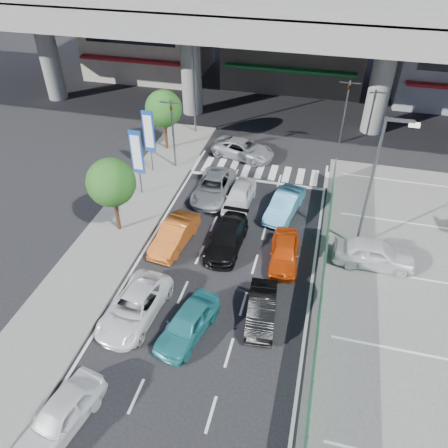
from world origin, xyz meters
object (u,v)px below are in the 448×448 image
(tree_near, at_px, (111,183))
(taxi_orange_right, at_px, (284,252))
(crossing_wagon_silver, at_px, (243,149))
(street_lamp_right, at_px, (376,176))
(parked_sedan_white, at_px, (374,254))
(taxi_teal_mid, at_px, (188,323))
(signboard_near, at_px, (137,154))
(taxi_orange_left, at_px, (175,235))
(wagon_silver_front_left, at_px, (213,187))
(tree_far, at_px, (164,109))
(traffic_light_left, at_px, (172,118))
(traffic_cone, at_px, (369,250))
(kei_truck_front_right, at_px, (285,205))
(traffic_light_right, at_px, (348,96))
(signboard_far, at_px, (149,133))
(sedan_black_mid, at_px, (227,238))
(hatch_black_mid_right, at_px, (262,309))
(street_lamp_left, at_px, (195,77))
(sedan_white_front_mid, at_px, (239,196))
(sedan_white_mid_left, at_px, (135,307))
(van_white_back_left, at_px, (60,416))

(tree_near, height_order, taxi_orange_right, tree_near)
(taxi_orange_right, height_order, crossing_wagon_silver, crossing_wagon_silver)
(street_lamp_right, distance_m, parked_sedan_white, 4.26)
(taxi_teal_mid, xyz_separation_m, crossing_wagon_silver, (-1.15, 17.18, -0.01))
(signboard_near, distance_m, tree_near, 4.01)
(taxi_orange_left, xyz_separation_m, crossing_wagon_silver, (1.60, 11.21, -0.01))
(crossing_wagon_silver, height_order, parked_sedan_white, parked_sedan_white)
(signboard_near, xyz_separation_m, wagon_silver_front_left, (4.74, 1.05, -2.39))
(taxi_teal_mid, relative_size, taxi_orange_left, 0.97)
(tree_far, bearing_deg, traffic_light_left, -57.38)
(parked_sedan_white, height_order, traffic_cone, parked_sedan_white)
(street_lamp_right, relative_size, tree_near, 1.67)
(signboard_near, relative_size, kei_truck_front_right, 1.12)
(signboard_near, height_order, wagon_silver_front_left, signboard_near)
(street_lamp_right, height_order, signboard_near, street_lamp_right)
(traffic_light_right, xyz_separation_m, kei_truck_front_right, (-3.02, -10.83, -3.25))
(signboard_far, height_order, sedan_black_mid, signboard_far)
(taxi_teal_mid, height_order, kei_truck_front_right, same)
(hatch_black_mid_right, bearing_deg, street_lamp_left, 109.92)
(crossing_wagon_silver, distance_m, traffic_cone, 13.31)
(tree_near, distance_m, tree_far, 10.53)
(tree_far, relative_size, sedan_white_front_mid, 1.19)
(traffic_light_left, bearing_deg, tree_near, -95.71)
(taxi_orange_left, relative_size, kei_truck_front_right, 1.00)
(parked_sedan_white, relative_size, traffic_cone, 5.95)
(signboard_near, distance_m, sedan_white_front_mid, 7.11)
(signboard_near, relative_size, sedan_white_mid_left, 0.99)
(traffic_light_right, relative_size, signboard_near, 1.11)
(street_lamp_right, xyz_separation_m, signboard_near, (-14.37, 1.99, -1.71))
(traffic_light_left, distance_m, traffic_cone, 15.80)
(van_white_back_left, relative_size, traffic_cone, 5.45)
(taxi_orange_right, bearing_deg, sedan_black_mid, 169.14)
(sedan_white_front_mid, relative_size, parked_sedan_white, 0.92)
(tree_near, bearing_deg, taxi_orange_right, -1.79)
(wagon_silver_front_left, bearing_deg, traffic_light_left, 141.45)
(traffic_light_left, bearing_deg, parked_sedan_white, -27.78)
(street_lamp_left, distance_m, parked_sedan_white, 19.93)
(taxi_teal_mid, xyz_separation_m, taxi_orange_right, (3.60, 6.09, -0.03))
(taxi_orange_right, relative_size, sedan_white_front_mid, 0.95)
(street_lamp_left, xyz_separation_m, wagon_silver_front_left, (3.87, -8.95, -4.10))
(kei_truck_front_right, bearing_deg, parked_sedan_white, -21.98)
(sedan_white_mid_left, relative_size, hatch_black_mid_right, 1.26)
(signboard_far, bearing_deg, sedan_white_front_mid, -20.34)
(traffic_light_right, relative_size, street_lamp_right, 0.65)
(street_lamp_right, relative_size, kei_truck_front_right, 1.91)
(traffic_light_left, xyz_separation_m, hatch_black_mid_right, (8.82, -12.67, -3.32))
(street_lamp_left, bearing_deg, van_white_back_left, -84.47)
(traffic_light_right, height_order, signboard_far, traffic_light_right)
(van_white_back_left, relative_size, taxi_teal_mid, 1.00)
(street_lamp_right, bearing_deg, tree_near, -171.97)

